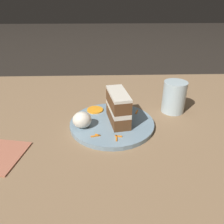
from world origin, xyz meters
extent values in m
plane|color=black|center=(0.00, 0.00, 0.00)|extent=(6.00, 6.00, 0.00)
cube|color=#846647|center=(0.00, 0.00, 0.01)|extent=(1.39, 0.96, 0.02)
cylinder|color=gray|center=(-0.01, 0.01, 0.03)|extent=(0.27, 0.27, 0.01)
cube|color=brown|center=(-0.03, 0.01, 0.06)|extent=(0.07, 0.13, 0.04)
cube|color=silver|center=(-0.03, 0.01, 0.08)|extent=(0.07, 0.13, 0.01)
cube|color=brown|center=(-0.03, 0.01, 0.11)|extent=(0.07, 0.13, 0.04)
cube|color=silver|center=(-0.03, 0.01, 0.13)|extent=(0.07, 0.13, 0.01)
ellipsoid|color=silver|center=(0.08, 0.04, 0.06)|extent=(0.06, 0.05, 0.05)
cylinder|color=orange|center=(0.04, -0.06, 0.04)|extent=(0.06, 0.06, 0.00)
cube|color=orange|center=(0.03, 0.09, 0.04)|extent=(0.01, 0.01, 0.00)
cube|color=orange|center=(-0.02, 0.11, 0.04)|extent=(0.01, 0.03, 0.00)
cube|color=orange|center=(-0.03, -0.07, 0.04)|extent=(0.02, 0.01, 0.00)
cube|color=orange|center=(0.04, 0.09, 0.04)|extent=(0.03, 0.01, 0.00)
cube|color=orange|center=(-0.10, -0.05, 0.04)|extent=(0.01, 0.03, 0.00)
cube|color=orange|center=(-0.01, -0.06, 0.04)|extent=(0.01, 0.03, 0.00)
cube|color=orange|center=(-0.05, -0.07, 0.04)|extent=(0.01, 0.03, 0.00)
cube|color=orange|center=(-0.03, 0.10, 0.04)|extent=(0.02, 0.01, 0.00)
cylinder|color=silver|center=(-0.23, -0.08, 0.08)|extent=(0.08, 0.08, 0.11)
cylinder|color=silver|center=(-0.23, -0.08, 0.04)|extent=(0.07, 0.07, 0.04)
camera|label=1|loc=(0.01, 0.61, 0.39)|focal=35.00mm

